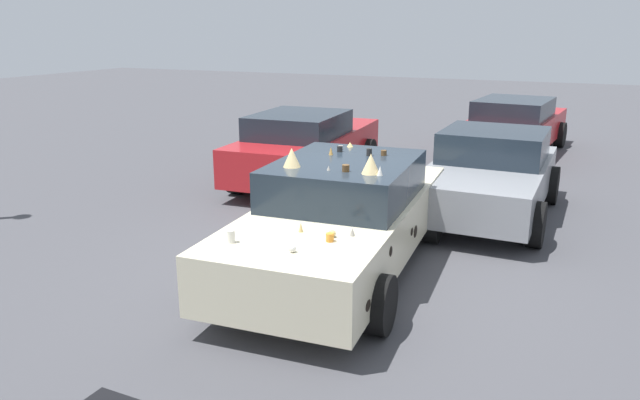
% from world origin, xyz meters
% --- Properties ---
extents(ground_plane, '(60.00, 60.00, 0.00)m').
position_xyz_m(ground_plane, '(0.00, 0.00, 0.00)').
color(ground_plane, '#47474C').
extents(art_car_decorated, '(4.78, 2.24, 1.65)m').
position_xyz_m(art_car_decorated, '(0.03, 0.00, 0.71)').
color(art_car_decorated, beige).
rests_on(art_car_decorated, ground).
extents(parked_sedan_row_back_far, '(4.64, 2.32, 1.36)m').
position_xyz_m(parked_sedan_row_back_far, '(8.58, -1.11, 0.70)').
color(parked_sedan_row_back_far, red).
rests_on(parked_sedan_row_back_far, ground).
extents(parked_sedan_near_left, '(4.57, 2.15, 1.43)m').
position_xyz_m(parked_sedan_near_left, '(4.01, 2.38, 0.73)').
color(parked_sedan_near_left, red).
rests_on(parked_sedan_near_left, ground).
extents(parked_sedan_behind_left, '(3.95, 2.09, 1.39)m').
position_xyz_m(parked_sedan_behind_left, '(3.20, -1.34, 0.69)').
color(parked_sedan_behind_left, gray).
rests_on(parked_sedan_behind_left, ground).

